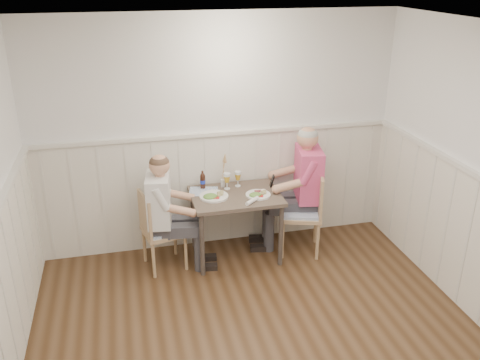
{
  "coord_description": "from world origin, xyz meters",
  "views": [
    {
      "loc": [
        -1.0,
        -2.97,
        3.01
      ],
      "look_at": [
        0.11,
        1.64,
        1.0
      ],
      "focal_mm": 38.0,
      "sensor_mm": 36.0,
      "label": 1
    }
  ],
  "objects_px": {
    "chair_left": "(158,228)",
    "man_in_pink": "(303,197)",
    "grass_vase": "(223,172)",
    "diner_cream": "(164,221)",
    "beer_bottle": "(203,181)",
    "chair_right": "(306,209)",
    "dining_table": "(236,203)"
  },
  "relations": [
    {
      "from": "chair_left",
      "to": "man_in_pink",
      "type": "distance_m",
      "value": 1.64
    },
    {
      "from": "chair_left",
      "to": "beer_bottle",
      "type": "distance_m",
      "value": 0.7
    },
    {
      "from": "grass_vase",
      "to": "diner_cream",
      "type": "bearing_deg",
      "value": -156.79
    },
    {
      "from": "grass_vase",
      "to": "beer_bottle",
      "type": "bearing_deg",
      "value": 178.66
    },
    {
      "from": "man_in_pink",
      "to": "beer_bottle",
      "type": "distance_m",
      "value": 1.14
    },
    {
      "from": "beer_bottle",
      "to": "grass_vase",
      "type": "height_order",
      "value": "grass_vase"
    },
    {
      "from": "man_in_pink",
      "to": "grass_vase",
      "type": "relative_size",
      "value": 3.64
    },
    {
      "from": "man_in_pink",
      "to": "diner_cream",
      "type": "relative_size",
      "value": 1.11
    },
    {
      "from": "chair_right",
      "to": "grass_vase",
      "type": "relative_size",
      "value": 2.38
    },
    {
      "from": "chair_right",
      "to": "man_in_pink",
      "type": "distance_m",
      "value": 0.15
    },
    {
      "from": "chair_right",
      "to": "diner_cream",
      "type": "distance_m",
      "value": 1.56
    },
    {
      "from": "chair_left",
      "to": "diner_cream",
      "type": "distance_m",
      "value": 0.1
    },
    {
      "from": "man_in_pink",
      "to": "grass_vase",
      "type": "xyz_separation_m",
      "value": [
        -0.88,
        0.19,
        0.32
      ]
    },
    {
      "from": "man_in_pink",
      "to": "dining_table",
      "type": "bearing_deg",
      "value": -176.28
    },
    {
      "from": "man_in_pink",
      "to": "diner_cream",
      "type": "bearing_deg",
      "value": -176.03
    },
    {
      "from": "diner_cream",
      "to": "beer_bottle",
      "type": "distance_m",
      "value": 0.63
    },
    {
      "from": "man_in_pink",
      "to": "beer_bottle",
      "type": "height_order",
      "value": "man_in_pink"
    },
    {
      "from": "diner_cream",
      "to": "grass_vase",
      "type": "distance_m",
      "value": 0.84
    },
    {
      "from": "dining_table",
      "to": "man_in_pink",
      "type": "relative_size",
      "value": 0.65
    },
    {
      "from": "chair_left",
      "to": "man_in_pink",
      "type": "relative_size",
      "value": 0.6
    },
    {
      "from": "chair_right",
      "to": "beer_bottle",
      "type": "xyz_separation_m",
      "value": [
        -1.1,
        0.31,
        0.33
      ]
    },
    {
      "from": "chair_left",
      "to": "grass_vase",
      "type": "bearing_deg",
      "value": 20.19
    },
    {
      "from": "dining_table",
      "to": "grass_vase",
      "type": "distance_m",
      "value": 0.38
    },
    {
      "from": "chair_left",
      "to": "diner_cream",
      "type": "bearing_deg",
      "value": -16.56
    },
    {
      "from": "chair_right",
      "to": "beer_bottle",
      "type": "distance_m",
      "value": 1.19
    },
    {
      "from": "chair_left",
      "to": "beer_bottle",
      "type": "bearing_deg",
      "value": 28.0
    },
    {
      "from": "beer_bottle",
      "to": "man_in_pink",
      "type": "bearing_deg",
      "value": -9.8
    },
    {
      "from": "diner_cream",
      "to": "beer_bottle",
      "type": "xyz_separation_m",
      "value": [
        0.47,
        0.3,
        0.29
      ]
    },
    {
      "from": "dining_table",
      "to": "beer_bottle",
      "type": "bearing_deg",
      "value": 142.28
    },
    {
      "from": "dining_table",
      "to": "grass_vase",
      "type": "relative_size",
      "value": 2.38
    },
    {
      "from": "grass_vase",
      "to": "dining_table",
      "type": "bearing_deg",
      "value": -68.85
    },
    {
      "from": "dining_table",
      "to": "grass_vase",
      "type": "xyz_separation_m",
      "value": [
        -0.09,
        0.24,
        0.28
      ]
    }
  ]
}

